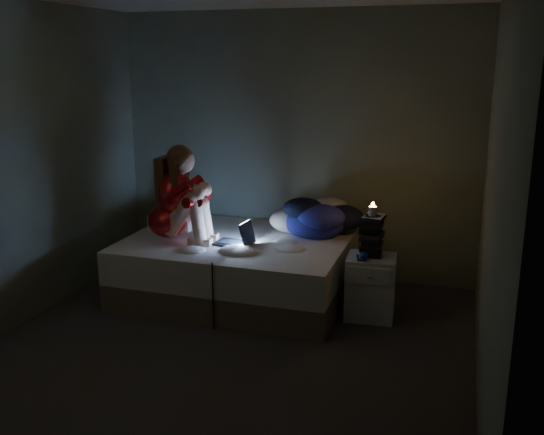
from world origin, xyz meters
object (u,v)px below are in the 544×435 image
at_px(bed, 238,267).
at_px(laptop, 233,232).
at_px(woman, 167,193).
at_px(nightstand, 370,287).
at_px(phone, 361,258).
at_px(candle, 373,208).

distance_m(bed, laptop, 0.42).
relative_size(woman, nightstand, 1.63).
bearing_deg(bed, phone, -9.45).
bearing_deg(woman, laptop, 1.20).
relative_size(laptop, candle, 4.05).
bearing_deg(bed, laptop, -80.42).
relative_size(woman, laptop, 2.70).
bearing_deg(nightstand, phone, -144.64).
bearing_deg(laptop, phone, 4.75).
xyz_separation_m(laptop, phone, (1.14, -0.02, -0.12)).
bearing_deg(nightstand, laptop, 178.00).
bearing_deg(woman, nightstand, -0.19).
distance_m(woman, nightstand, 1.96).
distance_m(candle, phone, 0.42).
xyz_separation_m(laptop, nightstand, (1.22, 0.04, -0.39)).
bearing_deg(bed, nightstand, -5.79).
relative_size(bed, laptop, 6.11).
bearing_deg(candle, woman, -175.80).
xyz_separation_m(nightstand, candle, (-0.02, 0.05, 0.67)).
bearing_deg(phone, nightstand, 29.66).
xyz_separation_m(woman, nightstand, (1.83, 0.09, -0.71)).
distance_m(woman, phone, 1.80).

